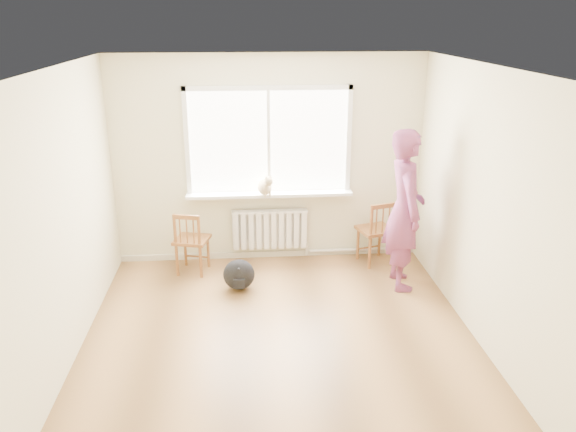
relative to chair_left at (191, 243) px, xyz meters
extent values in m
plane|color=#AA7845|center=(1.02, -1.81, -0.42)|extent=(4.50, 4.50, 0.00)
plane|color=white|center=(1.02, -1.81, 2.28)|extent=(4.50, 4.50, 0.00)
cube|color=beige|center=(1.02, 0.44, 0.93)|extent=(4.00, 0.01, 2.70)
cube|color=white|center=(1.02, 0.42, 1.18)|extent=(2.00, 0.02, 1.30)
cube|color=white|center=(1.02, 0.40, 1.86)|extent=(2.12, 0.05, 0.06)
cube|color=white|center=(-0.01, 0.40, 1.18)|extent=(0.06, 0.05, 1.42)
cube|color=white|center=(2.05, 0.40, 1.18)|extent=(0.06, 0.05, 1.42)
cube|color=white|center=(1.02, 0.40, 1.18)|extent=(0.04, 0.05, 1.30)
cube|color=white|center=(1.02, 0.33, 0.51)|extent=(2.15, 0.22, 0.04)
cube|color=white|center=(1.02, 0.39, 0.01)|extent=(1.00, 0.02, 0.55)
cube|color=white|center=(1.02, 0.34, 0.01)|extent=(1.00, 0.10, 0.51)
cube|color=white|center=(1.02, 0.34, 0.27)|extent=(1.00, 0.12, 0.03)
cylinder|color=silver|center=(2.27, 0.38, -0.34)|extent=(1.40, 0.04, 0.04)
cube|color=beige|center=(1.02, 0.43, -0.38)|extent=(4.00, 0.03, 0.08)
cube|color=#965C2B|center=(0.01, 0.04, 0.02)|extent=(0.49, 0.48, 0.04)
cylinder|color=#965C2B|center=(0.20, 0.16, -0.20)|extent=(0.04, 0.04, 0.44)
cylinder|color=#965C2B|center=(-0.10, 0.23, -0.20)|extent=(0.04, 0.04, 0.44)
cylinder|color=#965C2B|center=(0.12, -0.15, -0.20)|extent=(0.04, 0.04, 0.44)
cylinder|color=#965C2B|center=(-0.18, -0.07, -0.20)|extent=(0.04, 0.04, 0.44)
cylinder|color=#965C2B|center=(0.12, -0.15, 0.00)|extent=(0.04, 0.04, 0.83)
cylinder|color=#965C2B|center=(-0.18, -0.07, 0.00)|extent=(0.04, 0.04, 0.83)
cube|color=#965C2B|center=(-0.03, -0.11, 0.38)|extent=(0.33, 0.12, 0.05)
cylinder|color=#965C2B|center=(0.06, -0.13, 0.21)|extent=(0.02, 0.02, 0.33)
cylinder|color=#965C2B|center=(-0.03, -0.11, 0.21)|extent=(0.02, 0.02, 0.33)
cylinder|color=#965C2B|center=(-0.11, -0.08, 0.21)|extent=(0.02, 0.02, 0.33)
cube|color=#965C2B|center=(2.40, 0.14, 0.05)|extent=(0.53, 0.52, 0.04)
cylinder|color=#965C2B|center=(2.52, 0.34, -0.19)|extent=(0.04, 0.04, 0.46)
cylinder|color=#965C2B|center=(2.20, 0.25, -0.19)|extent=(0.04, 0.04, 0.46)
cylinder|color=#965C2B|center=(2.61, 0.03, -0.19)|extent=(0.04, 0.04, 0.46)
cylinder|color=#965C2B|center=(2.29, -0.06, -0.19)|extent=(0.04, 0.04, 0.46)
cylinder|color=#965C2B|center=(2.61, 0.03, 0.02)|extent=(0.04, 0.04, 0.87)
cylinder|color=#965C2B|center=(2.29, -0.06, 0.02)|extent=(0.04, 0.04, 0.87)
cube|color=#965C2B|center=(2.45, -0.02, 0.43)|extent=(0.35, 0.13, 0.06)
cylinder|color=#965C2B|center=(2.54, 0.01, 0.24)|extent=(0.02, 0.02, 0.35)
cylinder|color=#965C2B|center=(2.45, -0.02, 0.24)|extent=(0.02, 0.02, 0.35)
cylinder|color=#965C2B|center=(2.36, -0.04, 0.24)|extent=(0.02, 0.02, 0.35)
imported|color=#B03A48|center=(2.57, -0.52, 0.55)|extent=(0.47, 0.71, 1.93)
ellipsoid|color=beige|center=(0.95, 0.26, 0.64)|extent=(0.27, 0.33, 0.21)
sphere|color=beige|center=(1.00, 0.13, 0.74)|extent=(0.12, 0.12, 0.12)
cone|color=beige|center=(0.97, 0.12, 0.80)|extent=(0.04, 0.04, 0.05)
cone|color=beige|center=(1.03, 0.14, 0.80)|extent=(0.04, 0.04, 0.05)
cylinder|color=beige|center=(0.91, 0.40, 0.57)|extent=(0.08, 0.19, 0.03)
cylinder|color=beige|center=(0.96, 0.15, 0.58)|extent=(0.03, 0.03, 0.11)
cylinder|color=beige|center=(1.02, 0.17, 0.58)|extent=(0.03, 0.03, 0.11)
ellipsoid|color=black|center=(0.60, -0.50, -0.23)|extent=(0.40, 0.32, 0.38)
camera|label=1|loc=(0.70, -6.62, 2.72)|focal=35.00mm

